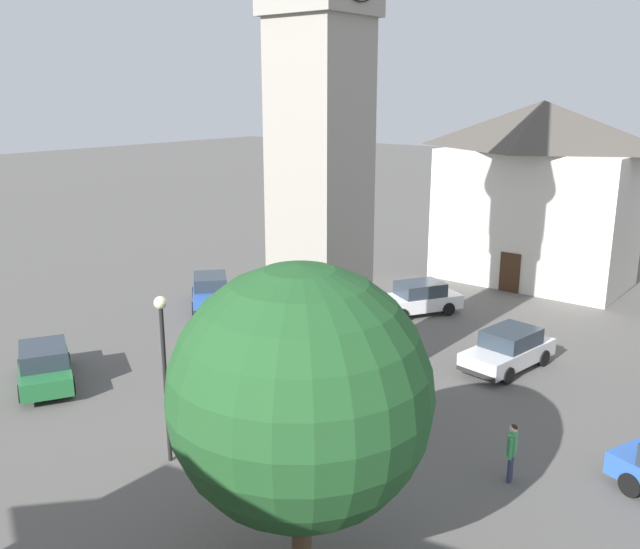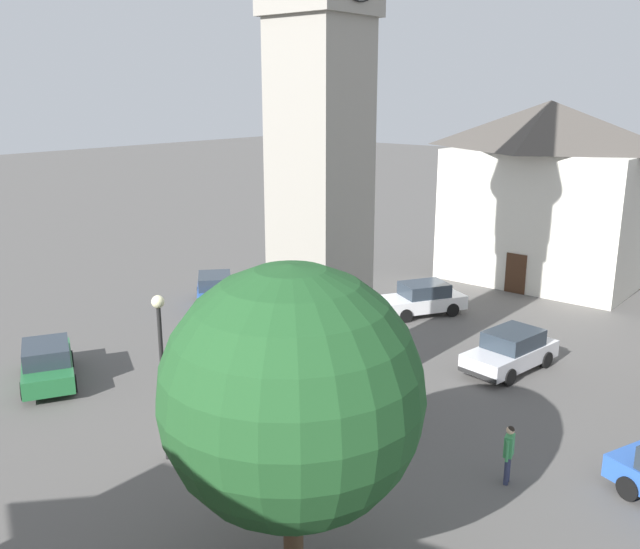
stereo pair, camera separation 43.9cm
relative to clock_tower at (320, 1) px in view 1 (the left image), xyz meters
name	(u,v)px [view 1 (the left image)]	position (x,y,z in m)	size (l,w,h in m)	color
ground_plane	(320,395)	(0.00, 0.00, -12.87)	(200.00, 200.00, 0.00)	#565451
clock_tower	(320,1)	(0.00, 0.00, 0.00)	(3.84, 3.84, 21.96)	gray
car_blue_kerb	(509,349)	(-6.33, 4.15, -12.10)	(4.35, 2.33, 1.53)	silver
car_red_corner	(45,365)	(5.50, -8.25, -12.10)	(3.45, 4.43, 1.53)	#236B38
car_white_side	(211,291)	(-4.64, -10.55, -12.10)	(4.00, 4.21, 1.53)	#2D5BB7
car_black_far	(418,298)	(-9.92, -1.95, -12.10)	(4.42, 3.52, 1.53)	white
pedestrian	(512,447)	(1.06, 7.43, -11.86)	(0.55, 0.29, 1.69)	#2D3351
tree	(300,395)	(7.25, 5.23, -8.68)	(5.55, 5.55, 6.97)	brown
building_shop_left	(537,192)	(-18.97, -0.04, -7.87)	(6.04, 10.33, 9.79)	silver
lamp_post	(164,353)	(6.10, -0.65, -9.56)	(0.36, 0.36, 4.93)	black
road_sign	(265,302)	(-2.29, -4.68, -10.96)	(0.60, 0.07, 2.80)	gray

